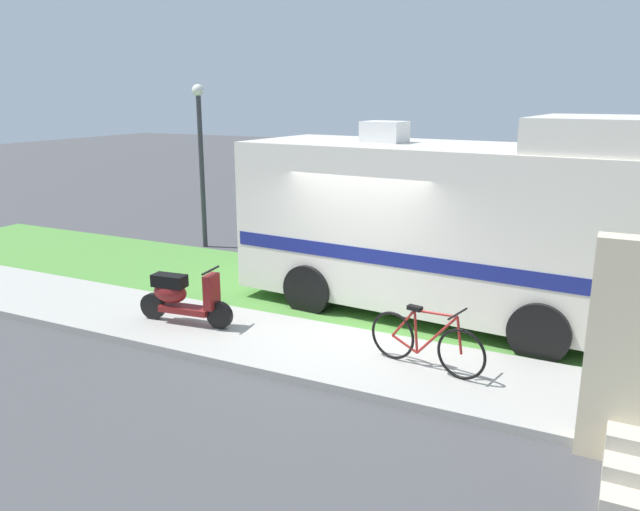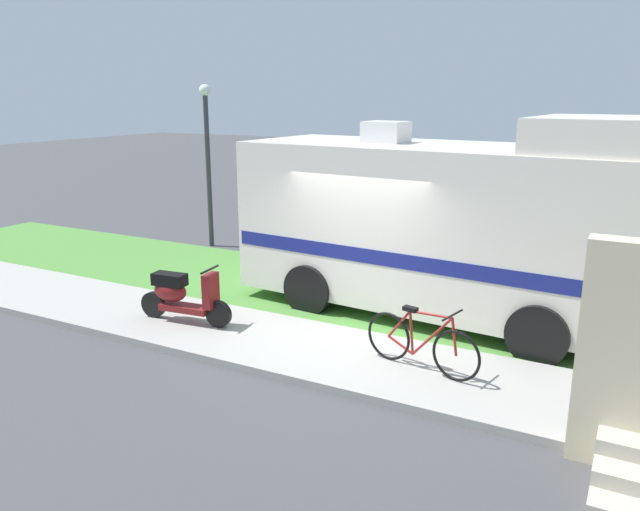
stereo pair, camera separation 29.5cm
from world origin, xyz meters
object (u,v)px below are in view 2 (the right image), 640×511
scooter (181,295)px  street_lamp_post (208,149)px  bicycle (421,343)px  pickup_truck_near (484,213)px  motorhome_rv (443,223)px

scooter → street_lamp_post: bearing=122.9°
bicycle → pickup_truck_near: size_ratio=0.33×
bicycle → pickup_truck_near: pickup_truck_near is taller
bicycle → pickup_truck_near: (-0.93, 7.23, 0.49)m
motorhome_rv → bicycle: 2.83m
motorhome_rv → street_lamp_post: 7.09m
motorhome_rv → pickup_truck_near: (-0.39, 4.70, -0.64)m
motorhome_rv → pickup_truck_near: 4.76m
pickup_truck_near → motorhome_rv: bearing=-85.3°
scooter → street_lamp_post: (-3.14, 4.85, 1.86)m
street_lamp_post → bicycle: bearing=-33.5°
bicycle → street_lamp_post: (-7.22, 4.78, 1.93)m
scooter → street_lamp_post: street_lamp_post is taller
scooter → bicycle: (4.08, 0.07, -0.07)m
pickup_truck_near → bicycle: bearing=-82.7°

